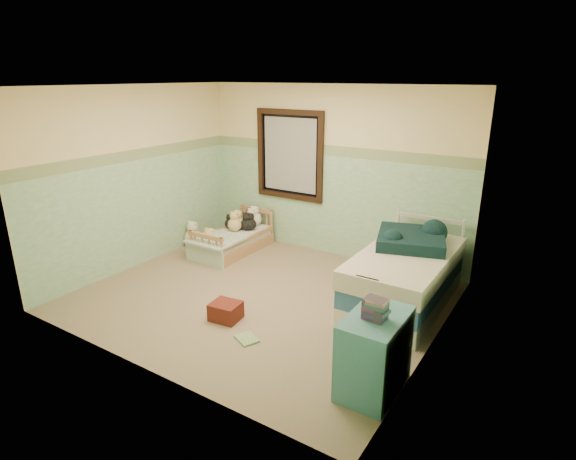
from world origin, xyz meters
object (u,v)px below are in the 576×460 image
Objects in this scene: toddler_bed_frame at (234,246)px; red_pillow at (226,311)px; twin_bed_frame at (403,296)px; floor_book at (247,339)px; plush_floor_tan at (210,244)px; plush_floor_cream at (193,238)px; dresser at (374,353)px.

red_pillow is at bearing -53.30° from toddler_bed_frame.
twin_bed_frame is 7.59× the size of floor_book.
plush_floor_tan reaches higher than toddler_bed_frame.
plush_floor_cream is 4.22m from dresser.
twin_bed_frame is 1.71m from dresser.
red_pillow is (1.28, -1.72, 0.02)m from toddler_bed_frame.
plush_floor_tan is at bearing 164.13° from floor_book.
floor_book is at bearing -123.54° from twin_bed_frame.
dresser is at bearing -32.01° from toddler_bed_frame.
toddler_bed_frame is at bearing 147.99° from dresser.
toddler_bed_frame is 2.15m from red_pillow.
twin_bed_frame reaches higher than red_pillow.
twin_bed_frame reaches higher than floor_book.
toddler_bed_frame reaches higher than floor_book.
plush_floor_cream is at bearing 173.43° from plush_floor_tan.
toddler_bed_frame is at bearing 173.91° from twin_bed_frame.
twin_bed_frame is 1.97m from floor_book.
twin_bed_frame is at bearing 100.81° from dresser.
twin_bed_frame is at bearing -1.83° from plush_floor_cream.
toddler_bed_frame is 3.72m from dresser.
toddler_bed_frame is 1.82× the size of dresser.
plush_floor_cream reaches higher than plush_floor_tan.
plush_floor_tan is 0.83× the size of red_pillow.
plush_floor_tan is (-0.27, -0.24, 0.05)m from toddler_bed_frame.
floor_book is at bearing -35.97° from plush_floor_cream.
red_pillow is (-1.87, 0.25, -0.26)m from dresser.
toddler_bed_frame is 4.61× the size of plush_floor_cream.
twin_bed_frame is at bearing -1.21° from plush_floor_tan.
dresser is (3.82, -1.78, 0.21)m from plush_floor_cream.
twin_bed_frame reaches higher than toddler_bed_frame.
plush_floor_tan is (0.40, -0.05, -0.01)m from plush_floor_cream.
floor_book is (1.74, -1.94, -0.07)m from toddler_bed_frame.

